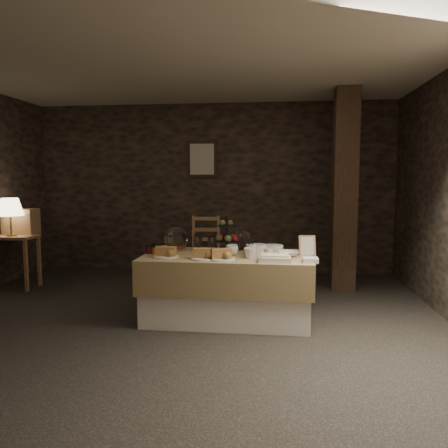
# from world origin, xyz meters

# --- Properties ---
(ground_plane) EXTENTS (5.50, 5.00, 0.01)m
(ground_plane) POSITION_xyz_m (0.00, 0.00, 0.00)
(ground_plane) COLOR black
(ground_plane) RESTS_ON ground
(room_shell) EXTENTS (5.52, 5.02, 2.60)m
(room_shell) POSITION_xyz_m (0.00, 0.00, 1.56)
(room_shell) COLOR black
(room_shell) RESTS_ON ground
(buffet_table) EXTENTS (1.71, 0.91, 0.68)m
(buffet_table) POSITION_xyz_m (0.49, 0.15, 0.39)
(buffet_table) COLOR white
(buffet_table) RESTS_ON ground_plane
(console_table) EXTENTS (0.66, 0.38, 0.71)m
(console_table) POSITION_xyz_m (-2.50, 1.11, 0.58)
(console_table) COLOR #935E39
(console_table) RESTS_ON ground_plane
(table_lamp) EXTENTS (0.33, 0.33, 0.50)m
(table_lamp) POSITION_xyz_m (-2.45, 1.06, 1.08)
(table_lamp) COLOR #A88D42
(table_lamp) RESTS_ON console_table
(wine_rack) EXTENTS (0.42, 0.26, 0.34)m
(wine_rack) POSITION_xyz_m (-2.45, 1.29, 0.88)
(wine_rack) COLOR #935E39
(wine_rack) RESTS_ON console_table
(chair) EXTENTS (0.45, 0.44, 0.71)m
(chair) POSITION_xyz_m (-0.01, 1.90, 0.40)
(chair) COLOR #935E39
(chair) RESTS_ON ground_plane
(timber_column) EXTENTS (0.30, 0.30, 2.60)m
(timber_column) POSITION_xyz_m (1.87, 1.56, 1.30)
(timber_column) COLOR black
(timber_column) RESTS_ON ground_plane
(framed_picture) EXTENTS (0.45, 0.04, 0.55)m
(framed_picture) POSITION_xyz_m (-0.15, 2.47, 1.75)
(framed_picture) COLOR #322218
(framed_picture) RESTS_ON room_shell
(plate_stack_a) EXTENTS (0.19, 0.19, 0.10)m
(plate_stack_a) POSITION_xyz_m (0.80, 0.25, 0.73)
(plate_stack_a) COLOR silver
(plate_stack_a) RESTS_ON buffet_table
(plate_stack_b) EXTENTS (0.20, 0.20, 0.08)m
(plate_stack_b) POSITION_xyz_m (0.97, 0.32, 0.72)
(plate_stack_b) COLOR silver
(plate_stack_b) RESTS_ON buffet_table
(cutlery_holder) EXTENTS (0.10, 0.10, 0.12)m
(cutlery_holder) POSITION_xyz_m (0.74, 0.11, 0.74)
(cutlery_holder) COLOR silver
(cutlery_holder) RESTS_ON buffet_table
(cup_a) EXTENTS (0.16, 0.16, 0.10)m
(cup_a) POSITION_xyz_m (0.54, 0.14, 0.73)
(cup_a) COLOR silver
(cup_a) RESTS_ON buffet_table
(cup_b) EXTENTS (0.13, 0.13, 0.10)m
(cup_b) POSITION_xyz_m (0.73, -0.01, 0.73)
(cup_b) COLOR silver
(cup_b) RESTS_ON buffet_table
(mug_c) EXTENTS (0.09, 0.09, 0.09)m
(mug_c) POSITION_xyz_m (0.55, 0.25, 0.72)
(mug_c) COLOR silver
(mug_c) RESTS_ON buffet_table
(mug_d) EXTENTS (0.08, 0.08, 0.09)m
(mug_d) POSITION_xyz_m (0.92, 0.05, 0.72)
(mug_d) COLOR silver
(mug_d) RESTS_ON buffet_table
(bowl) EXTENTS (0.25, 0.25, 0.05)m
(bowl) POSITION_xyz_m (1.11, 0.15, 0.70)
(bowl) COLOR silver
(bowl) RESTS_ON buffet_table
(cake_dome) EXTENTS (0.26, 0.26, 0.26)m
(cake_dome) POSITION_xyz_m (-0.11, 0.43, 0.78)
(cake_dome) COLOR #935E39
(cake_dome) RESTS_ON buffet_table
(fruit_stand) EXTENTS (0.27, 0.27, 0.38)m
(fruit_stand) POSITION_xyz_m (0.46, 0.44, 0.82)
(fruit_stand) COLOR black
(fruit_stand) RESTS_ON buffet_table
(bread_platter_left) EXTENTS (0.26, 0.26, 0.11)m
(bread_platter_left) POSITION_xyz_m (-0.10, -0.05, 0.72)
(bread_platter_left) COLOR silver
(bread_platter_left) RESTS_ON buffet_table
(bread_platter_center) EXTENTS (0.26, 0.26, 0.11)m
(bread_platter_center) POSITION_xyz_m (0.29, -0.10, 0.72)
(bread_platter_center) COLOR silver
(bread_platter_center) RESTS_ON buffet_table
(bread_platter_right) EXTENTS (0.26, 0.26, 0.11)m
(bread_platter_right) POSITION_xyz_m (0.47, -0.11, 0.72)
(bread_platter_right) COLOR silver
(bread_platter_right) RESTS_ON buffet_table
(jam_jars) EXTENTS (0.18, 0.26, 0.07)m
(jam_jars) POSITION_xyz_m (-0.26, 0.18, 0.71)
(jam_jars) COLOR #52151C
(jam_jars) RESTS_ON buffet_table
(tart_dish) EXTENTS (0.30, 0.22, 0.07)m
(tart_dish) POSITION_xyz_m (0.98, -0.16, 0.71)
(tart_dish) COLOR silver
(tart_dish) RESTS_ON buffet_table
(square_dish) EXTENTS (0.14, 0.14, 0.04)m
(square_dish) POSITION_xyz_m (1.31, -0.16, 0.70)
(square_dish) COLOR silver
(square_dish) RESTS_ON buffet_table
(menu_frame) EXTENTS (0.18, 0.09, 0.22)m
(menu_frame) POSITION_xyz_m (1.31, 0.25, 0.77)
(menu_frame) COLOR #935E39
(menu_frame) RESTS_ON buffet_table
(storage_jar_a) EXTENTS (0.10, 0.10, 0.16)m
(storage_jar_a) POSITION_xyz_m (0.13, 0.51, 0.76)
(storage_jar_a) COLOR white
(storage_jar_a) RESTS_ON buffet_table
(storage_jar_b) EXTENTS (0.09, 0.09, 0.14)m
(storage_jar_b) POSITION_xyz_m (0.28, 0.53, 0.75)
(storage_jar_b) COLOR white
(storage_jar_b) RESTS_ON buffet_table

